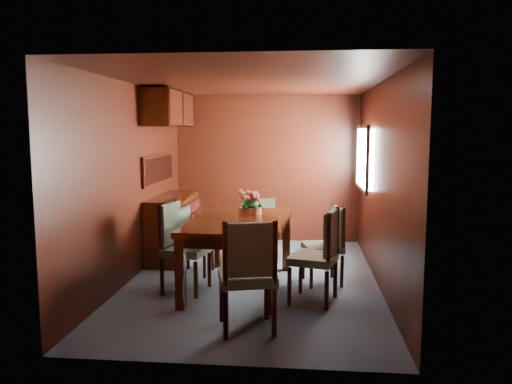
# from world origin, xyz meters

# --- Properties ---
(ground) EXTENTS (4.50, 4.50, 0.00)m
(ground) POSITION_xyz_m (0.00, 0.00, 0.00)
(ground) COLOR #3C4853
(ground) RESTS_ON ground
(room_shell) EXTENTS (3.06, 4.52, 2.41)m
(room_shell) POSITION_xyz_m (-0.10, 0.33, 1.63)
(room_shell) COLOR black
(room_shell) RESTS_ON ground
(sideboard) EXTENTS (0.48, 1.40, 0.90)m
(sideboard) POSITION_xyz_m (-1.25, 1.00, 0.45)
(sideboard) COLOR black
(sideboard) RESTS_ON ground
(dining_table) EXTENTS (1.18, 1.79, 0.81)m
(dining_table) POSITION_xyz_m (-0.13, -0.29, 0.70)
(dining_table) COLOR black
(dining_table) RESTS_ON ground
(chair_left_near) EXTENTS (0.54, 0.56, 1.03)m
(chair_left_near) POSITION_xyz_m (-0.80, -0.47, 0.57)
(chair_left_near) COLOR black
(chair_left_near) RESTS_ON ground
(chair_left_far) EXTENTS (0.44, 0.45, 0.87)m
(chair_left_far) POSITION_xyz_m (-0.83, 0.23, 0.48)
(chair_left_far) COLOR black
(chair_left_far) RESTS_ON ground
(chair_right_near) EXTENTS (0.57, 0.59, 1.01)m
(chair_right_near) POSITION_xyz_m (0.79, -0.71, 0.56)
(chair_right_near) COLOR black
(chair_right_near) RESTS_ON ground
(chair_right_far) EXTENTS (0.52, 0.54, 0.94)m
(chair_right_far) POSITION_xyz_m (0.91, -0.01, 0.52)
(chair_right_far) COLOR black
(chair_right_far) RESTS_ON ground
(chair_head) EXTENTS (0.60, 0.59, 1.06)m
(chair_head) POSITION_xyz_m (0.12, -1.58, 0.59)
(chair_head) COLOR black
(chair_head) RESTS_ON ground
(chair_foot) EXTENTS (0.48, 0.46, 0.87)m
(chair_foot) POSITION_xyz_m (0.03, 1.06, 0.48)
(chair_foot) COLOR black
(chair_foot) RESTS_ON ground
(flower_centerpiece) EXTENTS (0.30, 0.30, 0.30)m
(flower_centerpiece) POSITION_xyz_m (-0.04, 0.06, 0.96)
(flower_centerpiece) COLOR #AF5135
(flower_centerpiece) RESTS_ON dining_table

